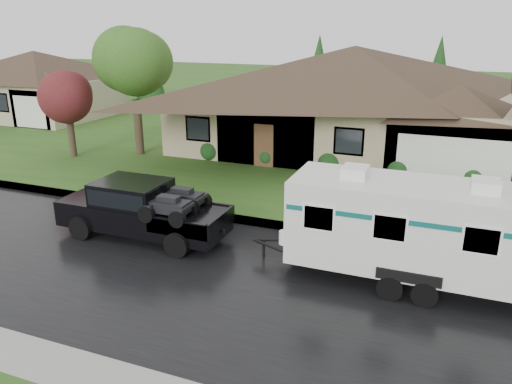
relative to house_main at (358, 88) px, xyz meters
The scene contains 11 objects.
ground 14.48m from the house_main, 99.41° to the right, with size 140.00×140.00×0.00m, color #2B5119.
road 16.40m from the house_main, 98.24° to the right, with size 140.00×8.00×0.01m, color black.
curb 12.32m from the house_main, 101.19° to the right, with size 140.00×0.50×0.15m, color gray.
lawn 4.36m from the house_main, 153.11° to the left, with size 140.00×26.00×0.15m, color #2B5119.
house_main is the anchor object (origin of this frame).
house_far 24.17m from the house_main, behind, with size 10.80×8.64×5.80m.
tree_left_green 11.80m from the house_main, 155.19° to the right, with size 4.03×4.03×6.67m.
tree_red 15.20m from the house_main, 153.89° to the right, with size 2.83×2.83×4.69m.
shrub_row 5.42m from the house_main, 93.69° to the right, with size 13.60×1.00×1.00m.
pickup_truck 14.94m from the house_main, 107.84° to the right, with size 5.77×2.19×1.92m.
travel_trailer 14.78m from the house_main, 72.95° to the right, with size 7.11×2.50×3.19m.
Camera 1 is at (7.12, -13.27, 6.89)m, focal length 35.00 mm.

